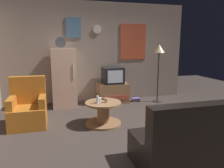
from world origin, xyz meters
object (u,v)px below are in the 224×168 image
object	(u,v)px
crt_tv	(113,75)
mug_ceramic_tan	(106,100)
coffee_table	(103,113)
book_stack	(136,100)
tv_stand	(113,93)
remote_control	(102,99)
couch	(200,142)
armchair	(28,109)
fridge	(64,78)
wine_glass	(98,100)
standing_lamp	(159,53)
mug_ceramic_white	(100,100)

from	to	relation	value
crt_tv	mug_ceramic_tan	bearing A→B (deg)	-109.62
coffee_table	book_stack	size ratio (longest dim) A/B	3.34
tv_stand	remote_control	world-z (taller)	tv_stand
couch	armchair	bearing A→B (deg)	138.65
book_stack	armchair	bearing A→B (deg)	-157.17
fridge	coffee_table	xyz separation A→B (m)	(0.69, -1.51, -0.52)
crt_tv	book_stack	size ratio (longest dim) A/B	2.51
fridge	wine_glass	distance (m)	1.70
mug_ceramic_tan	book_stack	bearing A→B (deg)	51.13
standing_lamp	coffee_table	xyz separation A→B (m)	(-1.85, -1.28, -1.13)
remote_control	armchair	distance (m)	1.48
remote_control	book_stack	xyz separation A→B (m)	(1.26, 1.28, -0.43)
armchair	mug_ceramic_white	bearing A→B (deg)	-13.08
fridge	standing_lamp	world-z (taller)	fridge
couch	wine_glass	bearing A→B (deg)	121.94
book_stack	mug_ceramic_white	bearing A→B (deg)	-132.65
fridge	couch	xyz separation A→B (m)	(1.61, -3.27, -0.44)
tv_stand	coffee_table	xyz separation A→B (m)	(-0.62, -1.54, -0.04)
remote_control	wine_glass	bearing A→B (deg)	-89.80
crt_tv	mug_ceramic_white	world-z (taller)	crt_tv
standing_lamp	mug_ceramic_tan	distance (m)	2.38
coffee_table	fridge	bearing A→B (deg)	114.39
standing_lamp	couch	distance (m)	3.34
fridge	coffee_table	distance (m)	1.74
wine_glass	crt_tv	bearing A→B (deg)	65.19
wine_glass	mug_ceramic_white	distance (m)	0.11
armchair	book_stack	bearing A→B (deg)	22.83
coffee_table	couch	xyz separation A→B (m)	(0.92, -1.75, 0.08)
fridge	coffee_table	size ratio (longest dim) A/B	2.46
coffee_table	mug_ceramic_tan	xyz separation A→B (m)	(0.06, -0.04, 0.28)
mug_ceramic_tan	remote_control	bearing A→B (deg)	98.82
mug_ceramic_tan	coffee_table	bearing A→B (deg)	142.42
mug_ceramic_white	standing_lamp	bearing A→B (deg)	33.52
coffee_table	mug_ceramic_white	bearing A→B (deg)	170.99
standing_lamp	mug_ceramic_tan	size ratio (longest dim) A/B	17.67
tv_stand	couch	bearing A→B (deg)	-84.76
wine_glass	fridge	bearing A→B (deg)	109.45
mug_ceramic_white	coffee_table	bearing A→B (deg)	-9.01
wine_glass	mug_ceramic_tan	world-z (taller)	wine_glass
standing_lamp	book_stack	distance (m)	1.44
remote_control	book_stack	bearing A→B (deg)	74.05
fridge	wine_glass	xyz separation A→B (m)	(0.56, -1.59, -0.22)
book_stack	coffee_table	bearing A→B (deg)	-130.93
mug_ceramic_white	armchair	distance (m)	1.42
armchair	couch	size ratio (longest dim) A/B	0.56
remote_control	couch	distance (m)	2.15
fridge	crt_tv	xyz separation A→B (m)	(1.31, 0.03, 0.00)
mug_ceramic_tan	armchair	size ratio (longest dim) A/B	0.09
standing_lamp	wine_glass	bearing A→B (deg)	-145.55
book_stack	remote_control	bearing A→B (deg)	-134.54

